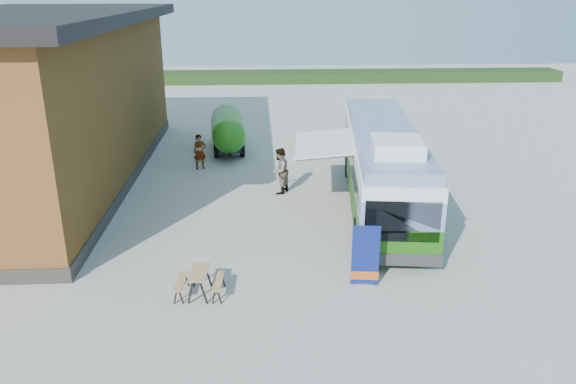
{
  "coord_description": "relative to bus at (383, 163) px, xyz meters",
  "views": [
    {
      "loc": [
        -0.74,
        -15.33,
        8.4
      ],
      "look_at": [
        0.3,
        3.82,
        1.4
      ],
      "focal_mm": 35.0,
      "sensor_mm": 36.0,
      "label": 1
    }
  ],
  "objects": [
    {
      "name": "ground",
      "position": [
        -4.21,
        -5.95,
        -1.79
      ],
      "size": [
        100.0,
        100.0,
        0.0
      ],
      "primitive_type": "plane",
      "color": "#BCB7AD",
      "rests_on": "ground"
    },
    {
      "name": "barn",
      "position": [
        -14.71,
        4.05,
        1.8
      ],
      "size": [
        9.6,
        21.2,
        7.5
      ],
      "color": "brown",
      "rests_on": "ground"
    },
    {
      "name": "hedge",
      "position": [
        3.79,
        32.05,
        -1.29
      ],
      "size": [
        40.0,
        3.0,
        1.0
      ],
      "primitive_type": "cube",
      "color": "#264419",
      "rests_on": "ground"
    },
    {
      "name": "bus",
      "position": [
        0.0,
        0.0,
        0.0
      ],
      "size": [
        3.93,
        12.43,
        3.75
      ],
      "rotation": [
        0.0,
        0.0,
        -0.11
      ],
      "color": "#2B7413",
      "rests_on": "ground"
    },
    {
      "name": "awning",
      "position": [
        -2.09,
        0.02,
        0.95
      ],
      "size": [
        2.98,
        4.33,
        0.51
      ],
      "rotation": [
        0.0,
        0.0,
        -0.11
      ],
      "color": "white",
      "rests_on": "ground"
    },
    {
      "name": "banner",
      "position": [
        -1.87,
        -6.54,
        -1.01
      ],
      "size": [
        0.84,
        0.24,
        1.93
      ],
      "rotation": [
        0.0,
        0.0,
        -0.11
      ],
      "color": "navy",
      "rests_on": "ground"
    },
    {
      "name": "picnic_table",
      "position": [
        -6.73,
        -6.87,
        -1.23
      ],
      "size": [
        1.38,
        1.24,
        0.75
      ],
      "rotation": [
        0.0,
        0.0,
        -0.05
      ],
      "color": "#AE8252",
      "rests_on": "ground"
    },
    {
      "name": "person_a",
      "position": [
        -7.83,
        5.3,
        -0.93
      ],
      "size": [
        0.73,
        0.6,
        1.72
      ],
      "primitive_type": "imported",
      "rotation": [
        0.0,
        0.0,
        0.33
      ],
      "color": "#999999",
      "rests_on": "ground"
    },
    {
      "name": "person_b",
      "position": [
        -4.07,
        1.62,
        -0.79
      ],
      "size": [
        1.14,
        1.22,
        2.0
      ],
      "primitive_type": "imported",
      "rotation": [
        0.0,
        0.0,
        -2.08
      ],
      "color": "#999999",
      "rests_on": "ground"
    },
    {
      "name": "slurry_tanker",
      "position": [
        -6.6,
        8.43,
        -0.54
      ],
      "size": [
        2.07,
        5.9,
        2.18
      ],
      "rotation": [
        0.0,
        0.0,
        0.08
      ],
      "color": "#267D16",
      "rests_on": "ground"
    }
  ]
}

